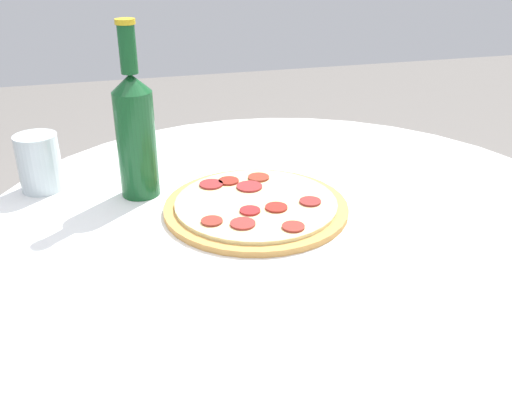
# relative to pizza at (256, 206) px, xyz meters

# --- Properties ---
(table) EXTENTS (1.01, 1.01, 0.73)m
(table) POSITION_rel_pizza_xyz_m (-0.06, 0.03, -0.16)
(table) COLOR white
(table) RESTS_ON ground_plane
(pizza) EXTENTS (0.30, 0.30, 0.02)m
(pizza) POSITION_rel_pizza_xyz_m (0.00, 0.00, 0.00)
(pizza) COLOR #C68E47
(pizza) RESTS_ON table
(beer_bottle) EXTENTS (0.06, 0.06, 0.29)m
(beer_bottle) POSITION_rel_pizza_xyz_m (0.17, -0.11, 0.11)
(beer_bottle) COLOR #144C23
(beer_bottle) RESTS_ON table
(drinking_glass) EXTENTS (0.07, 0.07, 0.10)m
(drinking_glass) POSITION_rel_pizza_xyz_m (0.33, -0.18, 0.04)
(drinking_glass) COLOR silver
(drinking_glass) RESTS_ON table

